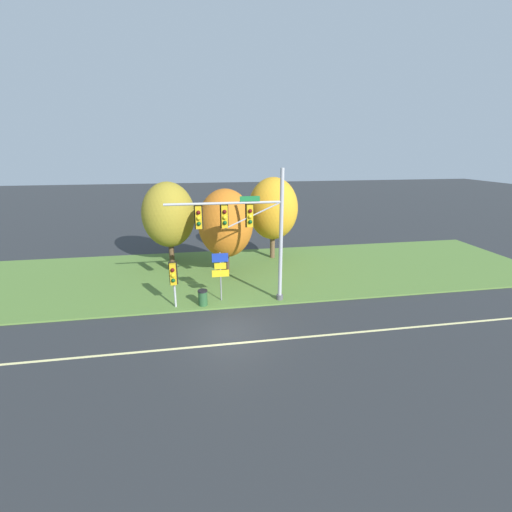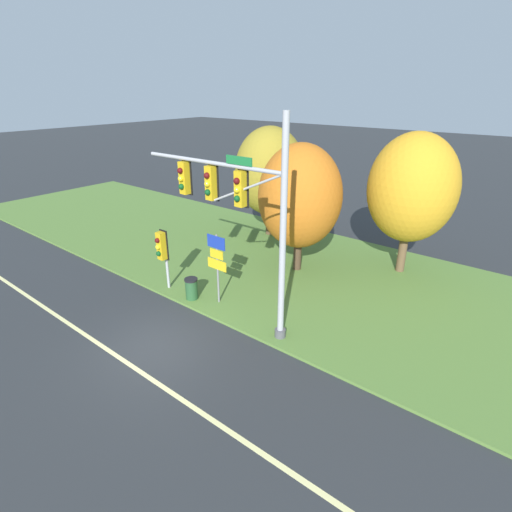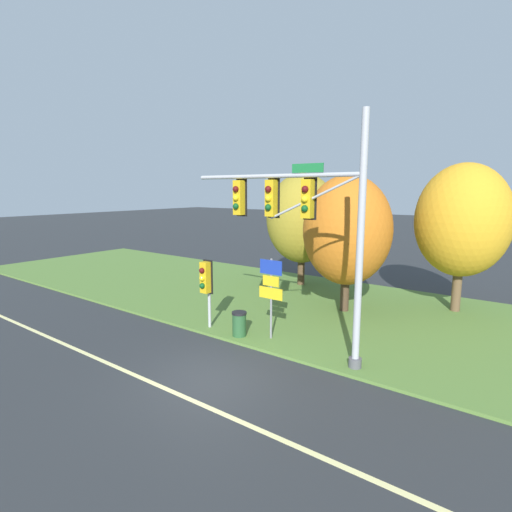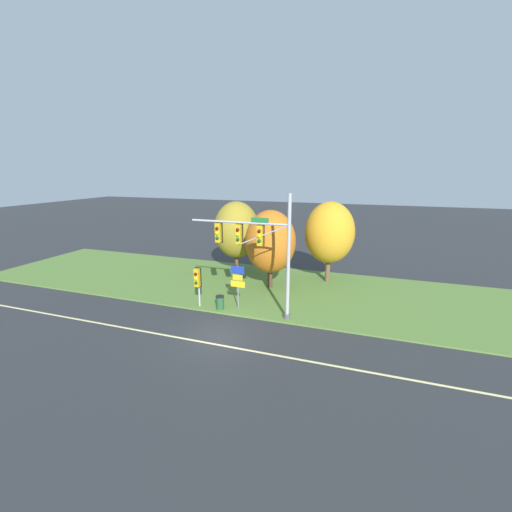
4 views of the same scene
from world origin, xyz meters
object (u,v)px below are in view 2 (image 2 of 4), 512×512
(tree_behind_signpost, at_px, (412,188))
(tree_nearest_road, at_px, (270,172))
(pedestrian_signal_near_kerb, at_px, (162,249))
(route_sign_post, at_px, (217,259))
(tree_left_of_mast, at_px, (300,197))
(traffic_signal_mast, at_px, (238,205))
(trash_bin, at_px, (192,288))

(tree_behind_signpost, bearing_deg, tree_nearest_road, 178.39)
(pedestrian_signal_near_kerb, bearing_deg, route_sign_post, 13.14)
(route_sign_post, relative_size, tree_left_of_mast, 0.49)
(traffic_signal_mast, distance_m, pedestrian_signal_near_kerb, 4.98)
(tree_behind_signpost, distance_m, trash_bin, 10.81)
(tree_nearest_road, height_order, tree_left_of_mast, tree_nearest_road)
(route_sign_post, relative_size, tree_nearest_road, 0.47)
(pedestrian_signal_near_kerb, xyz_separation_m, trash_bin, (1.56, 0.13, -1.46))
(pedestrian_signal_near_kerb, distance_m, tree_nearest_road, 8.89)
(traffic_signal_mast, height_order, trash_bin, traffic_signal_mast)
(route_sign_post, distance_m, tree_nearest_road, 8.91)
(route_sign_post, bearing_deg, pedestrian_signal_near_kerb, -166.86)
(traffic_signal_mast, distance_m, tree_behind_signpost, 8.88)
(route_sign_post, relative_size, tree_behind_signpost, 0.45)
(route_sign_post, xyz_separation_m, tree_behind_signpost, (4.81, 7.81, 2.12))
(traffic_signal_mast, bearing_deg, tree_nearest_road, 120.27)
(tree_left_of_mast, bearing_deg, tree_behind_signpost, 36.30)
(traffic_signal_mast, height_order, tree_nearest_road, traffic_signal_mast)
(pedestrian_signal_near_kerb, relative_size, route_sign_post, 0.91)
(pedestrian_signal_near_kerb, xyz_separation_m, route_sign_post, (2.65, 0.62, 0.03))
(traffic_signal_mast, relative_size, tree_left_of_mast, 1.27)
(tree_behind_signpost, bearing_deg, pedestrian_signal_near_kerb, -131.53)
(tree_nearest_road, relative_size, tree_behind_signpost, 0.96)
(pedestrian_signal_near_kerb, bearing_deg, tree_nearest_road, 94.89)
(tree_behind_signpost, bearing_deg, route_sign_post, -121.65)
(pedestrian_signal_near_kerb, height_order, tree_behind_signpost, tree_behind_signpost)
(tree_behind_signpost, bearing_deg, tree_left_of_mast, -143.70)
(tree_left_of_mast, bearing_deg, tree_nearest_road, 142.18)
(pedestrian_signal_near_kerb, bearing_deg, tree_left_of_mast, 58.01)
(tree_left_of_mast, xyz_separation_m, tree_behind_signpost, (4.06, 2.98, 0.44))
(route_sign_post, height_order, tree_behind_signpost, tree_behind_signpost)
(trash_bin, bearing_deg, tree_behind_signpost, 54.56)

